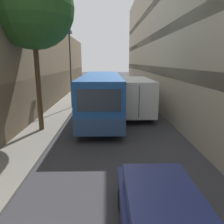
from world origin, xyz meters
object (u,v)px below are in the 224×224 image
object	(u,v)px
car_hatchback	(162,218)
box_truck	(132,94)
bus	(102,95)
street_tree_left	(33,7)
street_lamp	(70,55)

from	to	relation	value
car_hatchback	box_truck	xyz separation A→B (m)	(0.81, 13.24, 0.83)
bus	street_tree_left	bearing A→B (deg)	-136.85
car_hatchback	street_lamp	xyz separation A→B (m)	(-4.28, 14.85, 3.90)
car_hatchback	box_truck	size ratio (longest dim) A/B	0.51
bus	street_lamp	distance (m)	5.13
street_lamp	car_hatchback	bearing A→B (deg)	-73.93
street_lamp	street_tree_left	xyz separation A→B (m)	(-0.79, -6.48, 2.20)
street_tree_left	street_lamp	bearing A→B (deg)	83.06
car_hatchback	bus	distance (m)	11.79
bus	street_tree_left	distance (m)	7.04
bus	street_lamp	xyz separation A→B (m)	(-2.71, 3.20, 2.96)
car_hatchback	street_lamp	size ratio (longest dim) A/B	0.65
box_truck	bus	bearing A→B (deg)	-146.16
box_truck	street_lamp	xyz separation A→B (m)	(-5.09, 1.61, 3.07)
bus	box_truck	xyz separation A→B (m)	(2.38, 1.59, -0.11)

